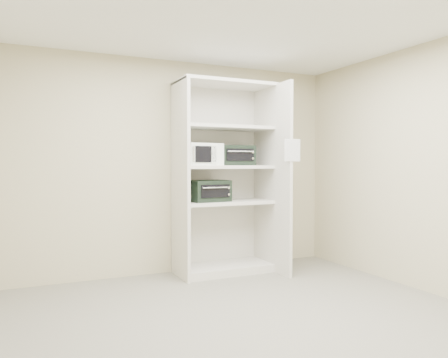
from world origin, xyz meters
name	(u,v)px	position (x,y,z in m)	size (l,w,h in m)	color
floor	(242,323)	(0.00, 0.00, 0.00)	(4.50, 4.00, 0.01)	#646156
ceiling	(243,10)	(0.00, 0.00, 2.70)	(4.50, 4.00, 0.01)	white
wall_back	(171,167)	(0.00, 2.00, 1.35)	(4.50, 0.02, 2.70)	#B7AD91
wall_right	(428,168)	(2.25, 0.00, 1.35)	(0.02, 4.00, 2.70)	#B7AD91
shelving_unit	(228,184)	(0.67, 1.70, 1.13)	(1.24, 0.92, 2.42)	beige
microwave	(201,154)	(0.29, 1.68, 1.51)	(0.45, 0.34, 0.27)	white
toaster_oven_upper	(235,155)	(0.79, 1.74, 1.50)	(0.45, 0.33, 0.26)	black
toaster_oven_lower	(208,191)	(0.39, 1.69, 1.05)	(0.48, 0.36, 0.26)	black
paper_sign	(292,150)	(1.23, 1.07, 1.55)	(0.21, 0.01, 0.26)	white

